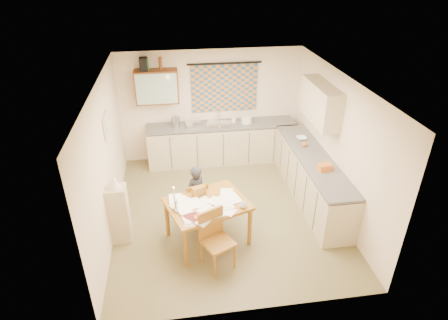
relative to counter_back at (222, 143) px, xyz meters
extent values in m
cube|color=brown|center=(-0.20, -1.95, -0.46)|extent=(4.00, 4.50, 0.02)
cube|color=white|center=(-0.20, -1.95, 2.06)|extent=(4.00, 4.50, 0.02)
cube|color=#FAE2C2|center=(-0.20, 0.31, 0.80)|extent=(4.00, 0.02, 2.50)
cube|color=#FAE2C2|center=(-0.20, -4.21, 0.80)|extent=(4.00, 0.02, 2.50)
cube|color=#FAE2C2|center=(-2.21, -1.95, 0.80)|extent=(0.02, 4.50, 2.50)
cube|color=#FAE2C2|center=(1.81, -1.95, 0.80)|extent=(0.02, 4.50, 2.50)
cube|color=#2C5A80|center=(0.10, 0.27, 1.20)|extent=(1.45, 0.03, 1.05)
cylinder|color=black|center=(0.10, 0.25, 1.75)|extent=(1.60, 0.04, 0.04)
cube|color=#5B2A0E|center=(-1.35, 0.13, 1.35)|extent=(0.90, 0.34, 0.70)
cube|color=#99B2A5|center=(-1.35, -0.04, 1.35)|extent=(0.84, 0.02, 0.64)
cube|color=tan|center=(1.63, -1.40, 1.40)|extent=(0.34, 1.30, 0.70)
cube|color=silver|center=(-2.17, -1.55, 1.25)|extent=(0.04, 0.50, 0.40)
cube|color=white|center=(-2.14, -1.55, 1.25)|extent=(0.01, 0.42, 0.32)
cube|color=tan|center=(0.00, 0.00, -0.02)|extent=(3.30, 0.60, 0.86)
cube|color=#534F4D|center=(0.00, 0.00, 0.45)|extent=(3.30, 0.62, 0.04)
cube|color=tan|center=(1.50, -1.73, -0.02)|extent=(0.60, 2.95, 0.86)
cube|color=#534F4D|center=(1.50, -1.73, 0.45)|extent=(0.62, 2.95, 0.04)
cube|color=white|center=(1.50, -2.74, -0.01)|extent=(0.59, 0.59, 0.88)
cube|color=black|center=(1.50, -2.74, 0.44)|extent=(0.56, 0.56, 0.03)
cube|color=silver|center=(-0.06, 0.00, 0.43)|extent=(0.65, 0.59, 0.10)
cylinder|color=silver|center=(-0.04, 0.18, 0.61)|extent=(0.03, 0.03, 0.28)
cube|color=silver|center=(-0.61, 0.00, 0.50)|extent=(0.38, 0.34, 0.06)
cylinder|color=silver|center=(-1.00, 0.00, 0.59)|extent=(0.19, 0.19, 0.24)
cylinder|color=white|center=(0.56, 0.00, 0.55)|extent=(0.31, 0.31, 0.16)
imported|color=white|center=(0.28, 0.05, 0.56)|extent=(0.10, 0.10, 0.18)
imported|color=white|center=(1.50, -1.00, 0.49)|extent=(0.22, 0.22, 0.05)
cube|color=orange|center=(1.50, -2.25, 0.53)|extent=(0.23, 0.18, 0.12)
sphere|color=orange|center=(1.45, -1.32, 0.52)|extent=(0.10, 0.10, 0.10)
cube|color=black|center=(-1.57, 0.13, 1.83)|extent=(0.17, 0.21, 0.26)
cylinder|color=#195926|center=(-1.50, 0.13, 1.83)|extent=(0.07, 0.07, 0.26)
cylinder|color=#5B2A0E|center=(-1.23, 0.13, 1.83)|extent=(0.09, 0.09, 0.26)
cube|color=brown|center=(-0.61, -2.69, 0.27)|extent=(1.48, 1.29, 0.05)
cube|color=brown|center=(-0.76, -2.13, -0.05)|extent=(0.45, 0.45, 0.04)
cube|color=brown|center=(-0.73, -2.30, 0.18)|extent=(0.38, 0.11, 0.41)
cube|color=brown|center=(-0.52, -3.31, 0.00)|extent=(0.57, 0.57, 0.04)
cube|color=brown|center=(-0.60, -3.14, 0.26)|extent=(0.40, 0.22, 0.47)
imported|color=black|center=(-0.76, -2.15, 0.11)|extent=(0.66, 0.65, 1.12)
cube|color=tan|center=(-2.04, -2.46, 0.06)|extent=(0.32, 0.30, 1.03)
cone|color=silver|center=(-2.04, -2.46, 0.69)|extent=(0.20, 0.20, 0.22)
cube|color=brown|center=(-0.72, -2.45, 0.38)|extent=(0.24, 0.18, 0.16)
imported|color=white|center=(-0.06, -2.89, 0.34)|extent=(0.18, 0.18, 0.09)
imported|color=maroon|center=(-0.94, -3.10, 0.31)|extent=(0.46, 0.46, 0.02)
imported|color=orange|center=(-0.93, -2.91, 0.31)|extent=(0.28, 0.31, 0.02)
cube|color=orange|center=(-0.79, -3.07, 0.32)|extent=(0.13, 0.10, 0.04)
cube|color=black|center=(-0.38, -2.90, 0.31)|extent=(0.14, 0.10, 0.02)
cylinder|color=silver|center=(-1.10, -2.81, 0.39)|extent=(0.08, 0.08, 0.18)
cylinder|color=white|center=(-1.12, -2.80, 0.59)|extent=(0.03, 0.03, 0.22)
sphere|color=#FFCC66|center=(-1.12, -2.80, 0.71)|extent=(0.02, 0.02, 0.02)
cube|color=white|center=(-0.91, -3.09, 0.30)|extent=(0.24, 0.32, 0.00)
cube|color=white|center=(-0.26, -2.47, 0.30)|extent=(0.26, 0.33, 0.00)
cube|color=white|center=(-0.72, -2.78, 0.30)|extent=(0.23, 0.31, 0.00)
cube|color=white|center=(-0.63, -2.67, 0.30)|extent=(0.34, 0.36, 0.00)
cube|color=white|center=(-0.34, -2.94, 0.31)|extent=(0.36, 0.35, 0.00)
cube|color=white|center=(-0.96, -2.60, 0.31)|extent=(0.35, 0.36, 0.00)
cube|color=white|center=(-0.18, -2.64, 0.31)|extent=(0.29, 0.35, 0.00)
cube|color=white|center=(-0.51, -2.97, 0.31)|extent=(0.30, 0.35, 0.00)
cube|color=white|center=(-1.06, -2.75, 0.31)|extent=(0.34, 0.36, 0.00)
cube|color=white|center=(-0.35, -2.70, 0.31)|extent=(0.31, 0.35, 0.00)
cube|color=white|center=(-0.92, -3.04, 0.31)|extent=(0.28, 0.34, 0.00)
cube|color=white|center=(-0.32, -2.78, 0.32)|extent=(0.25, 0.32, 0.00)
cube|color=white|center=(-0.76, -3.14, 0.32)|extent=(0.36, 0.36, 0.00)
cube|color=white|center=(-0.45, -2.72, 0.32)|extent=(0.36, 0.35, 0.00)
cube|color=white|center=(-1.07, -2.71, 0.32)|extent=(0.30, 0.35, 0.00)
cube|color=white|center=(-0.63, -2.93, 0.32)|extent=(0.36, 0.35, 0.00)
cube|color=white|center=(-0.37, -2.74, 0.32)|extent=(0.23, 0.31, 0.00)
cube|color=white|center=(-0.82, -2.70, 0.33)|extent=(0.28, 0.34, 0.00)
cube|color=white|center=(-0.99, -2.83, 0.33)|extent=(0.29, 0.35, 0.00)
cube|color=white|center=(-1.10, -2.55, 0.33)|extent=(0.22, 0.30, 0.00)
camera|label=1|loc=(-1.05, -7.57, 3.80)|focal=30.00mm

